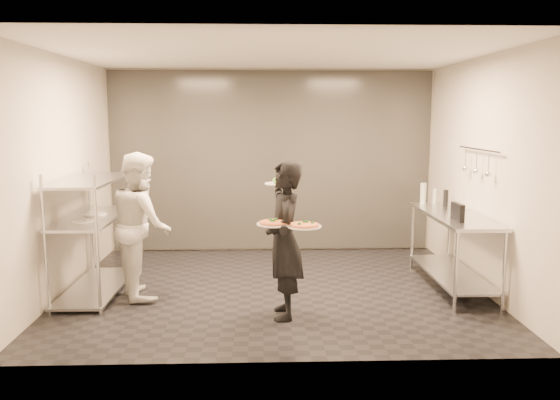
{
  "coord_description": "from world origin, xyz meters",
  "views": [
    {
      "loc": [
        -0.15,
        -6.41,
        2.09
      ],
      "look_at": [
        0.07,
        0.01,
        1.1
      ],
      "focal_mm": 35.0,
      "sensor_mm": 36.0,
      "label": 1
    }
  ],
  "objects_px": {
    "prep_counter": "(453,238)",
    "pos_monitor": "(458,212)",
    "salad_plate": "(279,182)",
    "waiter": "(284,240)",
    "pizza_plate_near": "(274,223)",
    "chef": "(141,225)",
    "bottle_dark": "(446,198)",
    "pizza_plate_far": "(304,225)",
    "bottle_clear": "(435,196)",
    "pass_rack": "(93,229)",
    "bottle_green": "(423,193)"
  },
  "relations": [
    {
      "from": "bottle_green",
      "to": "salad_plate",
      "type": "bearing_deg",
      "value": -144.38
    },
    {
      "from": "pizza_plate_far",
      "to": "bottle_green",
      "type": "height_order",
      "value": "bottle_green"
    },
    {
      "from": "salad_plate",
      "to": "pizza_plate_near",
      "type": "bearing_deg",
      "value": -97.82
    },
    {
      "from": "prep_counter",
      "to": "bottle_green",
      "type": "xyz_separation_m",
      "value": [
        -0.15,
        0.8,
        0.43
      ]
    },
    {
      "from": "waiter",
      "to": "pos_monitor",
      "type": "xyz_separation_m",
      "value": [
        1.98,
        0.48,
        0.2
      ]
    },
    {
      "from": "prep_counter",
      "to": "pizza_plate_near",
      "type": "xyz_separation_m",
      "value": [
        -2.2,
        -1.1,
        0.41
      ]
    },
    {
      "from": "pos_monitor",
      "to": "bottle_clear",
      "type": "distance_m",
      "value": 1.24
    },
    {
      "from": "waiter",
      "to": "salad_plate",
      "type": "distance_m",
      "value": 0.64
    },
    {
      "from": "chef",
      "to": "bottle_dark",
      "type": "bearing_deg",
      "value": -101.57
    },
    {
      "from": "prep_counter",
      "to": "pos_monitor",
      "type": "height_order",
      "value": "pos_monitor"
    },
    {
      "from": "pass_rack",
      "to": "bottle_dark",
      "type": "distance_m",
      "value": 4.45
    },
    {
      "from": "pass_rack",
      "to": "pos_monitor",
      "type": "distance_m",
      "value": 4.24
    },
    {
      "from": "waiter",
      "to": "pizza_plate_near",
      "type": "height_order",
      "value": "waiter"
    },
    {
      "from": "chef",
      "to": "bottle_green",
      "type": "height_order",
      "value": "chef"
    },
    {
      "from": "prep_counter",
      "to": "pos_monitor",
      "type": "distance_m",
      "value": 0.6
    },
    {
      "from": "chef",
      "to": "bottle_dark",
      "type": "xyz_separation_m",
      "value": [
        3.81,
        0.7,
        0.19
      ]
    },
    {
      "from": "pos_monitor",
      "to": "bottle_dark",
      "type": "relative_size",
      "value": 1.28
    },
    {
      "from": "waiter",
      "to": "chef",
      "type": "xyz_separation_m",
      "value": [
        -1.63,
        0.76,
        0.02
      ]
    },
    {
      "from": "prep_counter",
      "to": "pizza_plate_near",
      "type": "distance_m",
      "value": 2.5
    },
    {
      "from": "pizza_plate_near",
      "to": "pos_monitor",
      "type": "bearing_deg",
      "value": 17.65
    },
    {
      "from": "salad_plate",
      "to": "prep_counter",
      "type": "bearing_deg",
      "value": 16.35
    },
    {
      "from": "bottle_clear",
      "to": "pizza_plate_near",
      "type": "bearing_deg",
      "value": -139.47
    },
    {
      "from": "prep_counter",
      "to": "bottle_dark",
      "type": "distance_m",
      "value": 0.69
    },
    {
      "from": "chef",
      "to": "prep_counter",
      "type": "bearing_deg",
      "value": -109.67
    },
    {
      "from": "pass_rack",
      "to": "waiter",
      "type": "bearing_deg",
      "value": -22.19
    },
    {
      "from": "pizza_plate_near",
      "to": "bottle_green",
      "type": "height_order",
      "value": "bottle_green"
    },
    {
      "from": "salad_plate",
      "to": "chef",
      "type": "bearing_deg",
      "value": 163.24
    },
    {
      "from": "salad_plate",
      "to": "pos_monitor",
      "type": "xyz_separation_m",
      "value": [
        2.02,
        0.2,
        -0.37
      ]
    },
    {
      "from": "pass_rack",
      "to": "pizza_plate_far",
      "type": "distance_m",
      "value": 2.7
    },
    {
      "from": "bottle_clear",
      "to": "prep_counter",
      "type": "bearing_deg",
      "value": -90.94
    },
    {
      "from": "pass_rack",
      "to": "pos_monitor",
      "type": "relative_size",
      "value": 5.72
    },
    {
      "from": "pizza_plate_near",
      "to": "pizza_plate_far",
      "type": "height_order",
      "value": "pizza_plate_near"
    },
    {
      "from": "waiter",
      "to": "pizza_plate_far",
      "type": "bearing_deg",
      "value": 32.62
    },
    {
      "from": "pizza_plate_far",
      "to": "salad_plate",
      "type": "relative_size",
      "value": 1.11
    },
    {
      "from": "pizza_plate_near",
      "to": "pos_monitor",
      "type": "distance_m",
      "value": 2.19
    },
    {
      "from": "pass_rack",
      "to": "chef",
      "type": "height_order",
      "value": "chef"
    },
    {
      "from": "waiter",
      "to": "chef",
      "type": "bearing_deg",
      "value": -117.43
    },
    {
      "from": "chef",
      "to": "pizza_plate_near",
      "type": "distance_m",
      "value": 1.81
    },
    {
      "from": "pizza_plate_far",
      "to": "bottle_clear",
      "type": "distance_m",
      "value": 2.76
    },
    {
      "from": "pizza_plate_far",
      "to": "bottle_clear",
      "type": "relative_size",
      "value": 1.73
    },
    {
      "from": "bottle_green",
      "to": "waiter",
      "type": "bearing_deg",
      "value": -138.65
    },
    {
      "from": "salad_plate",
      "to": "pos_monitor",
      "type": "bearing_deg",
      "value": 5.52
    },
    {
      "from": "pos_monitor",
      "to": "prep_counter",
      "type": "bearing_deg",
      "value": 72.42
    },
    {
      "from": "prep_counter",
      "to": "waiter",
      "type": "height_order",
      "value": "waiter"
    },
    {
      "from": "prep_counter",
      "to": "pizza_plate_far",
      "type": "height_order",
      "value": "pizza_plate_far"
    },
    {
      "from": "waiter",
      "to": "pizza_plate_far",
      "type": "distance_m",
      "value": 0.38
    },
    {
      "from": "prep_counter",
      "to": "pos_monitor",
      "type": "bearing_deg",
      "value": -105.5
    },
    {
      "from": "pass_rack",
      "to": "bottle_clear",
      "type": "xyz_separation_m",
      "value": [
        4.34,
        0.8,
        0.25
      ]
    },
    {
      "from": "pizza_plate_near",
      "to": "prep_counter",
      "type": "bearing_deg",
      "value": 26.44
    },
    {
      "from": "bottle_dark",
      "to": "bottle_clear",
      "type": "bearing_deg",
      "value": 104.02
    }
  ]
}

